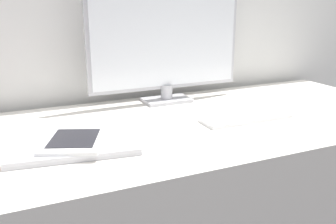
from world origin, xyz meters
name	(u,v)px	position (x,y,z in m)	size (l,w,h in m)	color
desk	(190,223)	(0.00, 0.17, 0.38)	(1.58, 0.68, 0.75)	silver
monitor	(166,34)	(0.02, 0.42, 1.01)	(0.59, 0.11, 0.48)	#B7B7BC
keyboard	(246,118)	(0.16, 0.11, 0.76)	(0.30, 0.10, 0.01)	silver
laptop	(73,143)	(-0.39, 0.11, 0.76)	(0.35, 0.26, 0.02)	#BCBCC1
ereader	(74,140)	(-0.39, 0.10, 0.78)	(0.21, 0.23, 0.01)	white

